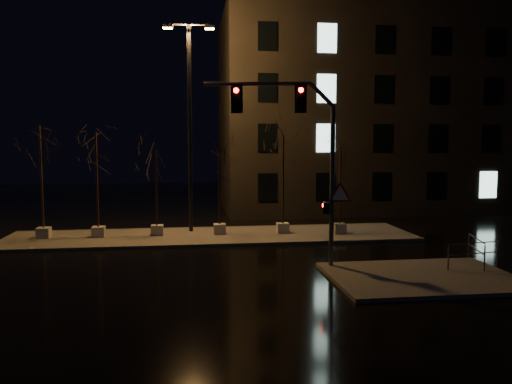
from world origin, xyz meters
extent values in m
plane|color=black|center=(0.00, 0.00, 0.00)|extent=(90.00, 90.00, 0.00)
cube|color=#4C4944|center=(0.00, 6.00, 0.07)|extent=(22.00, 5.00, 0.15)
cube|color=#4C4944|center=(7.50, -3.50, 0.07)|extent=(7.00, 5.00, 0.15)
cube|color=black|center=(14.00, 18.00, 7.50)|extent=(25.00, 12.00, 15.00)
cube|color=#A8A59D|center=(-8.89, 6.35, 0.43)|extent=(0.65, 0.65, 0.55)
cylinder|color=black|center=(-8.89, 6.35, 3.39)|extent=(0.11, 0.11, 5.37)
cube|color=#A8A59D|center=(-6.06, 6.25, 0.43)|extent=(0.65, 0.65, 0.55)
cylinder|color=black|center=(-6.06, 6.25, 3.21)|extent=(0.11, 0.11, 5.01)
cube|color=#A8A59D|center=(-2.98, 6.33, 0.43)|extent=(0.65, 0.65, 0.55)
cylinder|color=black|center=(-2.98, 6.33, 2.73)|extent=(0.11, 0.11, 4.07)
cube|color=#A8A59D|center=(0.42, 6.27, 0.43)|extent=(0.65, 0.65, 0.55)
cylinder|color=black|center=(0.42, 6.27, 2.77)|extent=(0.11, 0.11, 4.14)
cube|color=#A8A59D|center=(3.94, 6.09, 0.43)|extent=(0.65, 0.65, 0.55)
cylinder|color=black|center=(3.94, 6.09, 3.12)|extent=(0.11, 0.11, 4.84)
cube|color=#A8A59D|center=(7.04, 5.54, 0.43)|extent=(0.65, 0.65, 0.55)
cylinder|color=black|center=(7.04, 5.54, 2.86)|extent=(0.11, 0.11, 4.32)
cylinder|color=#525459|center=(4.50, -1.50, 3.37)|extent=(0.19, 0.19, 6.45)
cylinder|color=#525459|center=(1.51, -0.91, 7.50)|extent=(4.25, 0.97, 0.15)
cube|color=black|center=(3.23, -1.25, 6.91)|extent=(0.36, 0.29, 0.97)
cube|color=black|center=(0.70, -0.76, 6.91)|extent=(0.36, 0.29, 0.97)
cube|color=black|center=(4.27, -1.45, 2.51)|extent=(0.27, 0.24, 0.48)
cone|color=red|center=(4.81, -1.61, 3.05)|extent=(1.10, 0.25, 1.12)
sphere|color=#FF0C07|center=(4.50, -1.50, 7.23)|extent=(0.19, 0.19, 0.19)
cylinder|color=black|center=(-1.14, 7.37, 5.89)|extent=(0.23, 0.23, 11.49)
cylinder|color=black|center=(-1.14, 7.37, 11.64)|extent=(2.53, 0.30, 0.11)
cube|color=yellow|center=(-2.29, 7.45, 11.46)|extent=(0.60, 0.36, 0.23)
cube|color=yellow|center=(0.01, 7.29, 11.46)|extent=(0.60, 0.36, 0.23)
cylinder|color=#525459|center=(8.84, -2.93, 0.63)|extent=(0.05, 0.05, 0.96)
cylinder|color=#525459|center=(11.16, -2.56, 0.63)|extent=(0.05, 0.05, 0.96)
cylinder|color=#525459|center=(10.00, -2.75, 1.17)|extent=(2.34, 0.41, 0.04)
cylinder|color=#525459|center=(10.00, -2.75, 0.74)|extent=(2.34, 0.41, 0.04)
cylinder|color=#525459|center=(10.19, -3.21, 0.65)|extent=(0.06, 0.06, 1.01)
cylinder|color=#525459|center=(10.81, -1.05, 0.65)|extent=(0.06, 0.06, 1.01)
cylinder|color=#525459|center=(10.50, -2.13, 1.22)|extent=(0.66, 2.17, 0.04)
cylinder|color=#525459|center=(10.50, -2.13, 0.77)|extent=(0.66, 2.17, 0.04)
camera|label=1|loc=(-1.25, -20.97, 5.11)|focal=35.00mm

